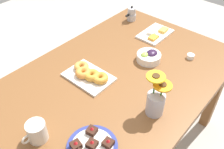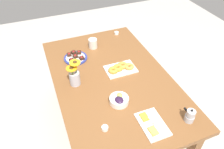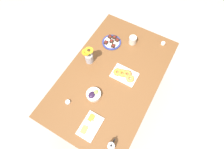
{
  "view_description": "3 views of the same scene",
  "coord_description": "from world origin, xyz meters",
  "px_view_note": "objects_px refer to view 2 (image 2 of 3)",
  "views": [
    {
      "loc": [
        0.81,
        0.7,
        1.72
      ],
      "look_at": [
        0.0,
        0.0,
        0.78
      ],
      "focal_mm": 40.0,
      "sensor_mm": 36.0,
      "label": 1
    },
    {
      "loc": [
        -1.35,
        0.53,
        2.04
      ],
      "look_at": [
        0.0,
        0.0,
        0.78
      ],
      "focal_mm": 35.0,
      "sensor_mm": 36.0,
      "label": 2
    },
    {
      "loc": [
        -0.75,
        -0.42,
        2.47
      ],
      "look_at": [
        0.0,
        0.0,
        0.78
      ],
      "focal_mm": 28.0,
      "sensor_mm": 36.0,
      "label": 3
    }
  ],
  "objects_px": {
    "jam_cup_honey": "(105,128)",
    "dessert_plate": "(76,57)",
    "cheese_platter": "(152,124)",
    "jam_cup_berry": "(117,33)",
    "grape_bowl": "(119,100)",
    "croissant_platter": "(120,68)",
    "flower_vase": "(75,77)",
    "coffee_mug": "(93,43)",
    "moka_pot": "(190,116)",
    "dining_table": "(112,85)"
  },
  "relations": [
    {
      "from": "coffee_mug",
      "to": "dessert_plate",
      "type": "distance_m",
      "value": 0.26
    },
    {
      "from": "jam_cup_berry",
      "to": "flower_vase",
      "type": "distance_m",
      "value": 0.91
    },
    {
      "from": "dining_table",
      "to": "jam_cup_honey",
      "type": "distance_m",
      "value": 0.55
    },
    {
      "from": "cheese_platter",
      "to": "flower_vase",
      "type": "bearing_deg",
      "value": 32.93
    },
    {
      "from": "dining_table",
      "to": "cheese_platter",
      "type": "height_order",
      "value": "cheese_platter"
    },
    {
      "from": "croissant_platter",
      "to": "moka_pot",
      "type": "relative_size",
      "value": 2.35
    },
    {
      "from": "dining_table",
      "to": "flower_vase",
      "type": "height_order",
      "value": "flower_vase"
    },
    {
      "from": "grape_bowl",
      "to": "croissant_platter",
      "type": "distance_m",
      "value": 0.4
    },
    {
      "from": "grape_bowl",
      "to": "cheese_platter",
      "type": "xyz_separation_m",
      "value": [
        -0.28,
        -0.14,
        -0.02
      ]
    },
    {
      "from": "dining_table",
      "to": "croissant_platter",
      "type": "height_order",
      "value": "croissant_platter"
    },
    {
      "from": "jam_cup_honey",
      "to": "dining_table",
      "type": "bearing_deg",
      "value": -26.75
    },
    {
      "from": "dining_table",
      "to": "jam_cup_honey",
      "type": "height_order",
      "value": "jam_cup_honey"
    },
    {
      "from": "grape_bowl",
      "to": "moka_pot",
      "type": "xyz_separation_m",
      "value": [
        -0.34,
        -0.4,
        0.02
      ]
    },
    {
      "from": "croissant_platter",
      "to": "cheese_platter",
      "type": "bearing_deg",
      "value": 177.09
    },
    {
      "from": "jam_cup_honey",
      "to": "moka_pot",
      "type": "relative_size",
      "value": 0.4
    },
    {
      "from": "coffee_mug",
      "to": "dessert_plate",
      "type": "height_order",
      "value": "coffee_mug"
    },
    {
      "from": "moka_pot",
      "to": "cheese_platter",
      "type": "bearing_deg",
      "value": 77.0
    },
    {
      "from": "flower_vase",
      "to": "dessert_plate",
      "type": "bearing_deg",
      "value": -14.37
    },
    {
      "from": "coffee_mug",
      "to": "jam_cup_berry",
      "type": "relative_size",
      "value": 2.59
    },
    {
      "from": "croissant_platter",
      "to": "flower_vase",
      "type": "bearing_deg",
      "value": 93.9
    },
    {
      "from": "grape_bowl",
      "to": "jam_cup_berry",
      "type": "height_order",
      "value": "grape_bowl"
    },
    {
      "from": "cheese_platter",
      "to": "dessert_plate",
      "type": "height_order",
      "value": "dessert_plate"
    },
    {
      "from": "jam_cup_honey",
      "to": "dessert_plate",
      "type": "xyz_separation_m",
      "value": [
        0.89,
        -0.02,
        -0.0
      ]
    },
    {
      "from": "coffee_mug",
      "to": "croissant_platter",
      "type": "distance_m",
      "value": 0.47
    },
    {
      "from": "jam_cup_berry",
      "to": "flower_vase",
      "type": "bearing_deg",
      "value": 134.78
    },
    {
      "from": "grape_bowl",
      "to": "cheese_platter",
      "type": "distance_m",
      "value": 0.31
    },
    {
      "from": "grape_bowl",
      "to": "moka_pot",
      "type": "relative_size",
      "value": 1.28
    },
    {
      "from": "dessert_plate",
      "to": "moka_pot",
      "type": "relative_size",
      "value": 1.93
    },
    {
      "from": "dining_table",
      "to": "jam_cup_berry",
      "type": "height_order",
      "value": "jam_cup_berry"
    },
    {
      "from": "dessert_plate",
      "to": "moka_pot",
      "type": "bearing_deg",
      "value": -150.85
    },
    {
      "from": "cheese_platter",
      "to": "jam_cup_berry",
      "type": "distance_m",
      "value": 1.29
    },
    {
      "from": "jam_cup_berry",
      "to": "flower_vase",
      "type": "xyz_separation_m",
      "value": [
        -0.64,
        0.65,
        0.07
      ]
    },
    {
      "from": "dining_table",
      "to": "dessert_plate",
      "type": "bearing_deg",
      "value": 29.79
    },
    {
      "from": "cheese_platter",
      "to": "jam_cup_berry",
      "type": "relative_size",
      "value": 5.42
    },
    {
      "from": "coffee_mug",
      "to": "flower_vase",
      "type": "xyz_separation_m",
      "value": [
        -0.48,
        0.31,
        0.03
      ]
    },
    {
      "from": "jam_cup_berry",
      "to": "dessert_plate",
      "type": "relative_size",
      "value": 0.21
    },
    {
      "from": "croissant_platter",
      "to": "flower_vase",
      "type": "height_order",
      "value": "flower_vase"
    },
    {
      "from": "cheese_platter",
      "to": "moka_pot",
      "type": "distance_m",
      "value": 0.28
    },
    {
      "from": "croissant_platter",
      "to": "jam_cup_berry",
      "type": "relative_size",
      "value": 5.84
    },
    {
      "from": "grape_bowl",
      "to": "dessert_plate",
      "type": "relative_size",
      "value": 0.66
    },
    {
      "from": "dessert_plate",
      "to": "moka_pot",
      "type": "height_order",
      "value": "moka_pot"
    },
    {
      "from": "dining_table",
      "to": "coffee_mug",
      "type": "xyz_separation_m",
      "value": [
        0.52,
        0.01,
        0.14
      ]
    },
    {
      "from": "cheese_platter",
      "to": "croissant_platter",
      "type": "bearing_deg",
      "value": -2.91
    },
    {
      "from": "jam_cup_berry",
      "to": "dessert_plate",
      "type": "distance_m",
      "value": 0.63
    },
    {
      "from": "jam_cup_honey",
      "to": "moka_pot",
      "type": "xyz_separation_m",
      "value": [
        -0.15,
        -0.59,
        0.03
      ]
    },
    {
      "from": "dining_table",
      "to": "jam_cup_berry",
      "type": "xyz_separation_m",
      "value": [
        0.69,
        -0.33,
        0.1
      ]
    },
    {
      "from": "grape_bowl",
      "to": "jam_cup_honey",
      "type": "xyz_separation_m",
      "value": [
        -0.19,
        0.19,
        -0.01
      ]
    },
    {
      "from": "dining_table",
      "to": "flower_vase",
      "type": "distance_m",
      "value": 0.36
    },
    {
      "from": "grape_bowl",
      "to": "jam_cup_honey",
      "type": "height_order",
      "value": "grape_bowl"
    },
    {
      "from": "coffee_mug",
      "to": "dessert_plate",
      "type": "relative_size",
      "value": 0.54
    }
  ]
}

